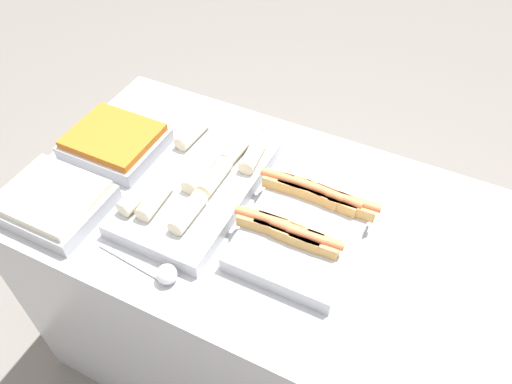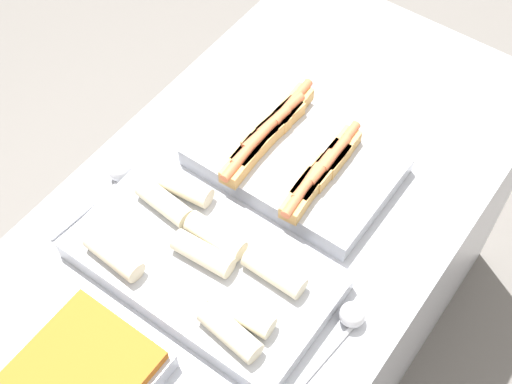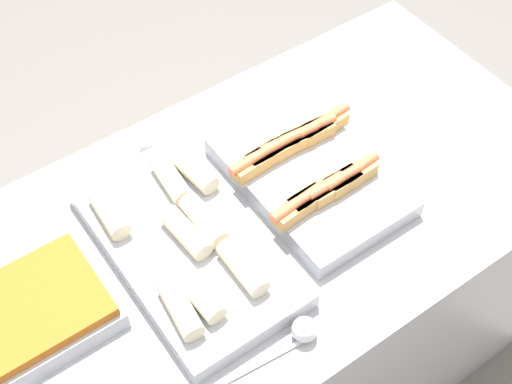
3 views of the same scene
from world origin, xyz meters
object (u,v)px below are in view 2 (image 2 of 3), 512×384
object	(u,v)px
tray_hotdogs	(294,158)
serving_spoon_near	(349,321)
tray_wraps	(203,263)
serving_spoon_far	(116,175)
tray_side_back	(79,380)

from	to	relation	value
tray_hotdogs	serving_spoon_near	bearing A→B (deg)	-130.52
tray_wraps	serving_spoon_far	bearing A→B (deg)	77.49
tray_hotdogs	serving_spoon_far	distance (m)	0.41
tray_wraps	tray_side_back	bearing A→B (deg)	174.28
tray_hotdogs	tray_side_back	xyz separation A→B (m)	(-0.67, 0.03, -0.00)
tray_hotdogs	serving_spoon_far	size ratio (longest dim) A/B	1.85
tray_side_back	serving_spoon_far	size ratio (longest dim) A/B	1.16
tray_wraps	tray_side_back	world-z (taller)	tray_wraps
serving_spoon_far	tray_hotdogs	bearing A→B (deg)	-48.70
tray_wraps	serving_spoon_near	size ratio (longest dim) A/B	2.17
serving_spoon_far	tray_wraps	bearing A→B (deg)	-102.51
serving_spoon_near	serving_spoon_far	xyz separation A→B (m)	(-0.00, 0.62, 0.00)
serving_spoon_near	tray_side_back	bearing A→B (deg)	139.70
tray_hotdogs	tray_side_back	distance (m)	0.67
tray_hotdogs	serving_spoon_far	bearing A→B (deg)	131.30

